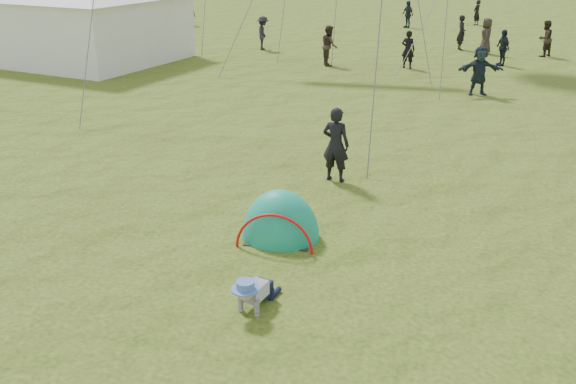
% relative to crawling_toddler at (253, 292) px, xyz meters
% --- Properties ---
extents(ground, '(140.00, 140.00, 0.00)m').
position_rel_crawling_toddler_xyz_m(ground, '(0.77, 0.30, -0.31)').
color(ground, '#274011').
extents(crawling_toddler, '(0.75, 0.92, 0.61)m').
position_rel_crawling_toddler_xyz_m(crawling_toddler, '(0.00, 0.00, 0.00)').
color(crawling_toddler, black).
rests_on(crawling_toddler, ground).
extents(popup_tent, '(1.52, 1.26, 1.97)m').
position_rel_crawling_toddler_xyz_m(popup_tent, '(-0.17, 2.58, -0.31)').
color(popup_tent, '#0A867C').
rests_on(popup_tent, ground).
extents(standing_adult, '(0.73, 0.55, 1.79)m').
position_rel_crawling_toddler_xyz_m(standing_adult, '(0.39, 5.95, 0.59)').
color(standing_adult, black).
rests_on(standing_adult, ground).
extents(event_marquee, '(8.89, 8.89, 5.02)m').
position_rel_crawling_toddler_xyz_m(event_marquee, '(-13.08, 19.26, 2.20)').
color(event_marquee, white).
rests_on(event_marquee, ground).
extents(crowd_person_0, '(0.68, 0.52, 1.65)m').
position_rel_crawling_toddler_xyz_m(crowd_person_0, '(1.40, 20.69, 0.52)').
color(crowd_person_0, black).
rests_on(crowd_person_0, ground).
extents(crowd_person_1, '(1.05, 1.05, 1.72)m').
position_rel_crawling_toddler_xyz_m(crowd_person_1, '(7.74, 25.14, 0.55)').
color(crowd_person_1, '#2C221C').
rests_on(crowd_person_1, ground).
extents(crowd_person_2, '(0.95, 1.01, 1.68)m').
position_rel_crawling_toddler_xyz_m(crowd_person_2, '(0.75, 34.56, 0.53)').
color(crowd_person_2, '#1F2531').
rests_on(crowd_person_2, ground).
extents(crowd_person_4, '(0.91, 0.87, 1.58)m').
position_rel_crawling_toddler_xyz_m(crowd_person_4, '(-13.33, 32.67, 0.48)').
color(crowd_person_4, black).
rests_on(crowd_person_4, ground).
extents(crowd_person_6, '(0.65, 0.70, 1.62)m').
position_rel_crawling_toddler_xyz_m(crowd_person_6, '(5.13, 36.83, 0.50)').
color(crowd_person_6, black).
rests_on(crowd_person_6, ground).
extents(crowd_person_7, '(0.92, 1.03, 1.77)m').
position_rel_crawling_toddler_xyz_m(crowd_person_7, '(-2.11, 20.63, 0.58)').
color(crowd_person_7, '#332723').
rests_on(crowd_person_7, ground).
extents(crowd_person_8, '(0.76, 1.02, 1.60)m').
position_rel_crawling_toddler_xyz_m(crowd_person_8, '(5.54, 22.23, 0.49)').
color(crowd_person_8, black).
rests_on(crowd_person_8, ground).
extents(crowd_person_10, '(0.59, 0.87, 1.74)m').
position_rel_crawling_toddler_xyz_m(crowd_person_10, '(5.01, 25.37, 0.56)').
color(crowd_person_10, '#2D2620').
rests_on(crowd_person_10, ground).
extents(crowd_person_11, '(1.73, 0.88, 1.78)m').
position_rel_crawling_toddler_xyz_m(crowd_person_11, '(4.18, 16.00, 0.58)').
color(crowd_person_11, '#1C2732').
rests_on(crowd_person_11, ground).
extents(crowd_person_12, '(0.57, 0.72, 1.74)m').
position_rel_crawling_toddler_xyz_m(crowd_person_12, '(3.84, 26.33, 0.56)').
color(crowd_person_12, black).
rests_on(crowd_person_12, ground).
extents(crowd_person_13, '(0.91, 0.73, 1.78)m').
position_rel_crawling_toddler_xyz_m(crowd_person_13, '(-16.32, 27.04, 0.58)').
color(crowd_person_13, '#3A2F25').
rests_on(crowd_person_13, ground).
extents(crowd_person_15, '(0.79, 1.18, 1.69)m').
position_rel_crawling_toddler_xyz_m(crowd_person_15, '(-6.11, 24.17, 0.54)').
color(crowd_person_15, black).
rests_on(crowd_person_15, ground).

